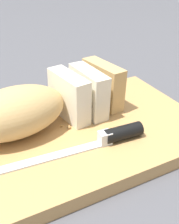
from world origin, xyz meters
TOP-DOWN VIEW (x-y plane):
  - ground_plane at (0.00, 0.00)m, footprint 3.00×3.00m
  - cutting_board at (0.00, 0.00)m, footprint 0.41×0.29m
  - bread_loaf at (-0.07, 0.04)m, footprint 0.30×0.14m
  - bread_knife at (0.01, -0.06)m, footprint 0.27×0.03m
  - crumb_near_knife at (-0.04, 0.01)m, footprint 0.01×0.01m
  - crumb_near_loaf at (-0.05, 0.02)m, footprint 0.00×0.00m

SIDE VIEW (x-z plane):
  - ground_plane at x=0.00m, z-range 0.00..0.00m
  - cutting_board at x=0.00m, z-range 0.00..0.02m
  - crumb_near_loaf at x=-0.05m, z-range 0.02..0.03m
  - crumb_near_knife at x=-0.04m, z-range 0.02..0.03m
  - bread_knife at x=0.01m, z-range 0.02..0.05m
  - bread_loaf at x=-0.07m, z-range 0.02..0.11m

